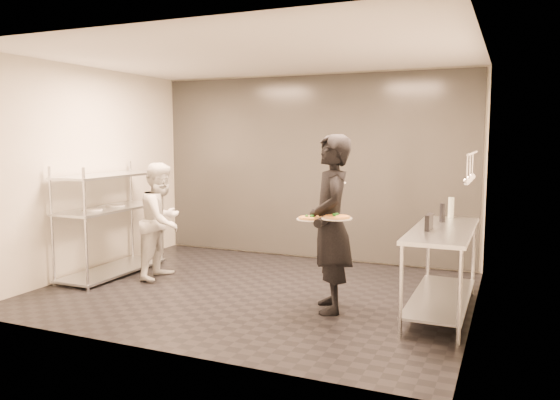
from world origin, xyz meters
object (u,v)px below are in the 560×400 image
at_px(prep_counter, 442,256).
at_px(salad_plate, 334,181).
at_px(bottle_dark, 442,213).
at_px(waiter, 331,224).
at_px(pos_monitor, 429,222).
at_px(pizza_plate_near, 311,218).
at_px(bottle_clear, 451,209).
at_px(pass_rack, 111,218).
at_px(chef, 162,221).
at_px(bottle_green, 451,207).
at_px(pizza_plate_far, 337,217).

xyz_separation_m(prep_counter, salad_plate, (-1.17, -0.03, 0.75)).
bearing_deg(bottle_dark, waiter, -144.08).
height_order(salad_plate, pos_monitor, salad_plate).
bearing_deg(waiter, pizza_plate_near, -71.13).
xyz_separation_m(pos_monitor, bottle_clear, (0.11, 0.97, 0.02)).
xyz_separation_m(pass_rack, salad_plate, (3.16, -0.03, 0.61)).
bearing_deg(chef, salad_plate, -98.11).
bearing_deg(chef, waiter, -104.83).
xyz_separation_m(waiter, bottle_clear, (1.11, 1.13, 0.08)).
relative_size(waiter, salad_plate, 7.21).
height_order(pass_rack, bottle_green, pass_rack).
bearing_deg(bottle_green, waiter, -134.42).
bearing_deg(prep_counter, pizza_plate_far, -150.71).
bearing_deg(bottle_clear, salad_plate, -144.64).
bearing_deg(pos_monitor, bottle_dark, 86.81).
height_order(waiter, bottle_green, waiter).
xyz_separation_m(pizza_plate_near, bottle_green, (1.27, 1.28, 0.02)).
bearing_deg(salad_plate, bottle_green, 35.38).
xyz_separation_m(waiter, pizza_plate_near, (-0.16, -0.16, 0.07)).
bearing_deg(pizza_plate_near, chef, 165.33).
relative_size(pizza_plate_far, salad_plate, 1.20).
distance_m(salad_plate, bottle_dark, 1.26).
height_order(prep_counter, pizza_plate_near, pizza_plate_near).
height_order(pizza_plate_near, bottle_dark, bottle_dark).
relative_size(salad_plate, bottle_clear, 1.29).
relative_size(prep_counter, pos_monitor, 7.95).
relative_size(chef, salad_plate, 5.82).
height_order(pass_rack, bottle_clear, pass_rack).
bearing_deg(prep_counter, bottle_green, 90.48).
height_order(waiter, pos_monitor, waiter).
xyz_separation_m(prep_counter, waiter, (-1.11, -0.33, 0.32)).
bearing_deg(chef, bottle_green, -83.82).
relative_size(waiter, bottle_clear, 9.31).
bearing_deg(pass_rack, prep_counter, 0.03).
height_order(pizza_plate_near, pizza_plate_far, pizza_plate_far).
relative_size(prep_counter, bottle_dark, 8.67).
bearing_deg(chef, bottle_clear, -83.82).
height_order(chef, pizza_plate_far, chef).
relative_size(waiter, chef, 1.24).
bearing_deg(pizza_plate_far, salad_plate, 110.49).
bearing_deg(bottle_dark, prep_counter, -82.02).
bearing_deg(prep_counter, chef, 178.07).
bearing_deg(pass_rack, chef, 9.51).
xyz_separation_m(pass_rack, chef, (0.74, 0.12, -0.01)).
relative_size(pass_rack, prep_counter, 0.89).
xyz_separation_m(pass_rack, bottle_green, (4.32, 0.80, 0.27)).
relative_size(pizza_plate_far, bottle_clear, 1.55).
xyz_separation_m(pizza_plate_near, bottle_clear, (1.27, 1.28, 0.01)).
xyz_separation_m(pizza_plate_far, bottle_clear, (0.97, 1.35, -0.03)).
bearing_deg(pizza_plate_near, pass_rack, 171.03).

